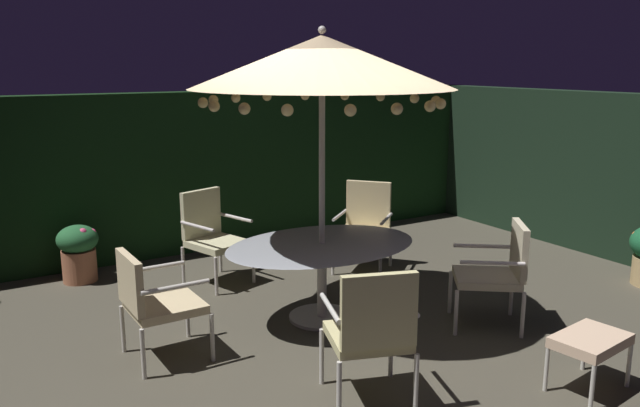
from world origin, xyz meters
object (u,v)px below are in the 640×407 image
Objects in this scene: patio_chair_north at (372,328)px; patio_chair_south at (153,298)px; ottoman_footrest at (590,343)px; patio_umbrella at (322,63)px; patio_chair_northeast at (499,268)px; potted_plant_left_near at (78,250)px; patio_chair_southeast at (211,232)px; patio_dining_table at (322,256)px; patio_chair_east at (365,221)px.

patio_chair_north reaches higher than patio_chair_south.
patio_chair_north is 1.68× the size of ottoman_footrest.
patio_chair_south is (-1.61, -0.03, -1.85)m from patio_umbrella.
patio_chair_south is at bearing 125.86° from patio_chair_north.
ottoman_footrest is at bearing -104.12° from patio_chair_northeast.
ottoman_footrest is (2.61, -2.14, -0.16)m from patio_chair_south.
patio_chair_north is at bearing -72.30° from potted_plant_left_near.
patio_chair_south reaches higher than ottoman_footrest.
patio_chair_southeast is at bearing 107.45° from patio_umbrella.
patio_dining_table is at bearing -52.76° from potted_plant_left_near.
patio_chair_east is 1.11× the size of patio_chair_south.
patio_chair_north is 4.04m from potted_plant_left_near.
patio_umbrella is 3.53m from potted_plant_left_near.
patio_chair_northeast reaches higher than patio_dining_table.
potted_plant_left_near is (-3.05, 3.27, -0.20)m from patio_chair_northeast.
patio_chair_north reaches higher than ottoman_footrest.
patio_umbrella is 3.13m from ottoman_footrest.
potted_plant_left_near is (-2.99, 1.25, -0.21)m from patio_chair_east.
ottoman_footrest is at bearing -39.45° from patio_chair_south.
patio_chair_northeast is (1.30, -0.97, -1.83)m from patio_umbrella.
patio_chair_southeast reaches higher than ottoman_footrest.
patio_chair_east is at bearing 55.76° from patio_chair_north.
patio_chair_east reaches higher than ottoman_footrest.
patio_dining_table is 1.62m from patio_chair_south.
patio_chair_southeast is at bearing 54.52° from patio_chair_south.
patio_umbrella is at bearing -72.55° from patio_chair_southeast.
patio_umbrella is 2.94× the size of patio_chair_south.
patio_chair_southeast is at bearing 107.45° from patio_dining_table.
potted_plant_left_near is (-1.75, 2.30, -0.26)m from patio_dining_table.
patio_chair_east is 3.24m from ottoman_footrest.
potted_plant_left_near is at bearing 93.40° from patio_chair_south.
patio_chair_north is 3.13m from patio_chair_east.
patio_chair_northeast is at bearing -47.05° from potted_plant_left_near.
patio_chair_southeast is 1.94m from patio_chair_south.
patio_chair_northeast is 4.48m from potted_plant_left_near.
patio_chair_southeast is 1.49m from potted_plant_left_near.
patio_chair_north reaches higher than patio_chair_northeast.
patio_chair_south is at bearing -178.92° from patio_umbrella.
patio_dining_table is 1.92× the size of patio_chair_northeast.
ottoman_footrest is (1.48, -3.72, -0.20)m from patio_chair_southeast.
potted_plant_left_near is at bearing 127.24° from patio_dining_table.
patio_dining_table is at bearing 109.39° from patio_umbrella.
patio_chair_northeast reaches higher than potted_plant_left_near.
patio_chair_north is at bearing -54.14° from patio_chair_south.
patio_chair_northeast is at bearing 75.88° from ottoman_footrest.
patio_chair_north reaches higher than potted_plant_left_near.
patio_dining_table is at bearing 114.55° from ottoman_footrest.
ottoman_footrest is at bearing -68.32° from patio_chair_southeast.
patio_chair_east is at bearing 40.49° from patio_dining_table.
patio_umbrella is 2.61× the size of patio_chair_north.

